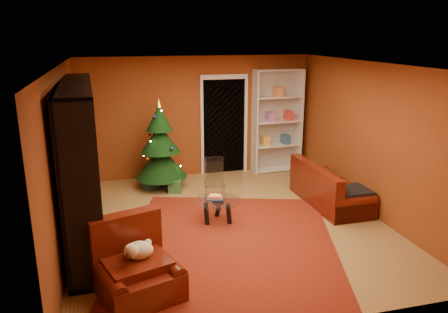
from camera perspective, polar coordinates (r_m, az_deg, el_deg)
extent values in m
cube|color=olive|center=(7.37, 0.78, -8.89)|extent=(5.00, 5.50, 0.05)
cube|color=silver|center=(6.71, 0.87, 12.12)|extent=(5.00, 5.50, 0.05)
cube|color=brown|center=(9.57, -3.56, 5.22)|extent=(5.00, 0.05, 2.60)
cube|color=brown|center=(6.74, -20.37, -0.32)|extent=(0.05, 5.50, 2.60)
cube|color=brown|center=(7.95, 18.68, 2.21)|extent=(0.05, 5.50, 2.60)
cube|color=maroon|center=(6.73, 0.83, -11.13)|extent=(4.01, 4.35, 0.02)
cube|color=#266E79|center=(9.07, -9.68, -3.12)|extent=(0.37, 0.37, 0.30)
cube|color=#285A2E|center=(8.75, -6.45, -3.83)|extent=(0.30, 0.30, 0.26)
cube|color=maroon|center=(9.16, -6.78, -3.07)|extent=(0.27, 0.27, 0.22)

